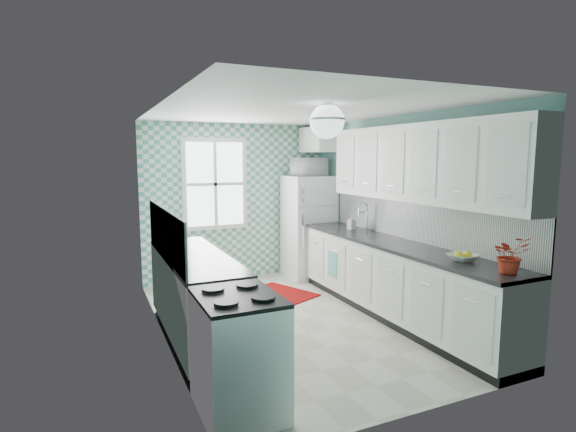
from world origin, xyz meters
name	(u,v)px	position (x,y,z in m)	size (l,w,h in m)	color
floor	(293,321)	(0.00, 0.00, -0.01)	(3.00, 4.40, 0.02)	beige
ceiling	(293,110)	(0.00, 0.00, 2.51)	(3.00, 4.40, 0.02)	white
wall_back	(236,202)	(0.00, 2.21, 1.25)	(3.00, 0.02, 2.50)	#68A59C
wall_front	(419,256)	(0.00, -2.21, 1.25)	(3.00, 0.02, 2.50)	#68A59C
wall_left	(161,227)	(-1.51, 0.00, 1.25)	(0.02, 4.40, 2.50)	#68A59C
wall_right	(397,212)	(1.51, 0.00, 1.25)	(0.02, 4.40, 2.50)	#68A59C
accent_wall	(236,202)	(0.00, 2.19, 1.25)	(3.00, 0.01, 2.50)	#52A38A
window	(215,184)	(-0.35, 2.16, 1.55)	(1.04, 0.05, 1.44)	white
backsplash_right	(416,220)	(1.49, -0.40, 1.20)	(0.02, 3.60, 0.51)	white
backsplash_left	(165,233)	(-1.49, -0.07, 1.20)	(0.02, 2.15, 0.51)	white
upper_cabinets_right	(419,163)	(1.33, -0.60, 1.90)	(0.33, 3.20, 0.90)	white
upper_cabinet_fridge	(318,140)	(1.30, 1.83, 2.25)	(0.40, 0.74, 0.40)	white
ceiling_light	(327,121)	(0.00, -0.80, 2.32)	(0.34, 0.34, 0.35)	silver
base_cabinets_right	(395,282)	(1.20, -0.40, 0.45)	(0.60, 3.60, 0.90)	white
countertop_right	(395,244)	(1.19, -0.40, 0.92)	(0.63, 3.60, 0.04)	black
base_cabinets_left	(195,299)	(-1.20, -0.07, 0.45)	(0.60, 2.15, 0.90)	white
countertop_left	(195,257)	(-1.19, -0.07, 0.92)	(0.63, 2.15, 0.04)	black
fridge	(309,227)	(1.11, 1.77, 0.83)	(0.73, 0.72, 1.67)	white
stove	(238,352)	(-1.20, -1.59, 0.48)	(0.61, 0.76, 0.92)	white
sink	(356,232)	(1.20, 0.51, 0.93)	(0.54, 0.45, 0.53)	silver
rug	(280,293)	(0.28, 1.04, 0.01)	(0.68, 0.97, 0.02)	maroon
dish_towel	(333,264)	(0.89, 0.59, 0.48)	(0.02, 0.24, 0.36)	#60A395
fruit_bowl	(463,257)	(1.20, -1.46, 0.98)	(0.28, 0.28, 0.07)	white
potted_plant	(510,255)	(1.20, -2.00, 1.11)	(0.31, 0.27, 0.34)	red
soap_bottle	(352,222)	(1.25, 0.69, 1.04)	(0.09, 0.10, 0.21)	#87A7C1
microwave	(309,167)	(1.11, 1.77, 1.81)	(0.52, 0.36, 0.29)	white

